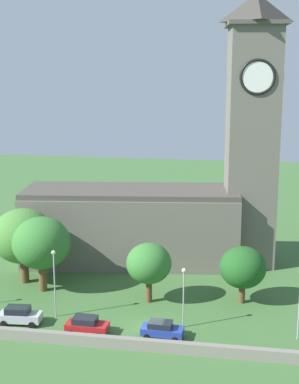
{
  "coord_description": "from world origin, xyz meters",
  "views": [
    {
      "loc": [
        8.82,
        -51.87,
        25.58
      ],
      "look_at": [
        -1.59,
        8.06,
        12.6
      ],
      "focal_mm": 51.92,
      "sensor_mm": 36.0,
      "label": 1
    }
  ],
  "objects_px": {
    "car_silver": "(20,315)",
    "car_red": "(87,325)",
    "church": "(169,196)",
    "tree_riverside_west": "(23,236)",
    "tree_by_tower": "(149,264)",
    "tree_churchyard": "(243,268)",
    "car_blue": "(162,329)",
    "tree_riverside_east": "(41,243)",
    "streetlamp_central": "(184,288)",
    "streetlamp_west_mid": "(54,273)"
  },
  "relations": [
    {
      "from": "car_silver",
      "to": "car_red",
      "type": "distance_m",
      "value": 7.58
    },
    {
      "from": "church",
      "to": "streetlamp_central",
      "type": "height_order",
      "value": "church"
    },
    {
      "from": "car_blue",
      "to": "tree_by_tower",
      "type": "bearing_deg",
      "value": 108.25
    },
    {
      "from": "tree_riverside_east",
      "to": "tree_riverside_west",
      "type": "bearing_deg",
      "value": 145.29
    },
    {
      "from": "streetlamp_west_mid",
      "to": "tree_churchyard",
      "type": "bearing_deg",
      "value": 20.07
    },
    {
      "from": "tree_churchyard",
      "to": "car_blue",
      "type": "bearing_deg",
      "value": -127.73
    },
    {
      "from": "streetlamp_west_mid",
      "to": "tree_churchyard",
      "type": "height_order",
      "value": "streetlamp_west_mid"
    },
    {
      "from": "car_red",
      "to": "streetlamp_west_mid",
      "type": "xyz_separation_m",
      "value": [
        -4.43,
        3.32,
        4.02
      ]
    },
    {
      "from": "tree_riverside_west",
      "to": "tree_by_tower",
      "type": "distance_m",
      "value": 16.77
    },
    {
      "from": "car_silver",
      "to": "tree_by_tower",
      "type": "relative_size",
      "value": 0.65
    },
    {
      "from": "car_silver",
      "to": "streetlamp_west_mid",
      "type": "xyz_separation_m",
      "value": [
        3.09,
        2.37,
        3.97
      ]
    },
    {
      "from": "church",
      "to": "car_blue",
      "type": "bearing_deg",
      "value": -83.87
    },
    {
      "from": "church",
      "to": "tree_churchyard",
      "type": "distance_m",
      "value": 17.13
    },
    {
      "from": "tree_churchyard",
      "to": "car_silver",
      "type": "bearing_deg",
      "value": -157.22
    },
    {
      "from": "church",
      "to": "car_silver",
      "type": "height_order",
      "value": "church"
    },
    {
      "from": "car_blue",
      "to": "tree_churchyard",
      "type": "xyz_separation_m",
      "value": [
        7.71,
        9.96,
        3.38
      ]
    },
    {
      "from": "car_blue",
      "to": "streetlamp_central",
      "type": "bearing_deg",
      "value": 54.32
    },
    {
      "from": "car_silver",
      "to": "tree_riverside_east",
      "type": "height_order",
      "value": "tree_riverside_east"
    },
    {
      "from": "car_blue",
      "to": "streetlamp_west_mid",
      "type": "relative_size",
      "value": 0.57
    },
    {
      "from": "church",
      "to": "tree_churchyard",
      "type": "relative_size",
      "value": 5.38
    },
    {
      "from": "church",
      "to": "car_red",
      "type": "relative_size",
      "value": 8.29
    },
    {
      "from": "car_blue",
      "to": "tree_riverside_west",
      "type": "xyz_separation_m",
      "value": [
        -19.14,
        11.77,
        5.17
      ]
    },
    {
      "from": "church",
      "to": "tree_riverside_west",
      "type": "distance_m",
      "value": 20.27
    },
    {
      "from": "car_silver",
      "to": "tree_riverside_east",
      "type": "bearing_deg",
      "value": 95.27
    },
    {
      "from": "car_red",
      "to": "tree_churchyard",
      "type": "relative_size",
      "value": 0.65
    },
    {
      "from": "streetlamp_west_mid",
      "to": "tree_by_tower",
      "type": "relative_size",
      "value": 1.07
    },
    {
      "from": "tree_churchyard",
      "to": "tree_riverside_east",
      "type": "distance_m",
      "value": 23.69
    },
    {
      "from": "tree_churchyard",
      "to": "tree_riverside_west",
      "type": "relative_size",
      "value": 0.7
    },
    {
      "from": "car_silver",
      "to": "tree_churchyard",
      "type": "distance_m",
      "value": 24.91
    },
    {
      "from": "church",
      "to": "car_silver",
      "type": "xyz_separation_m",
      "value": [
        -12.62,
        -22.36,
        -8.41
      ]
    },
    {
      "from": "tree_riverside_west",
      "to": "tree_by_tower",
      "type": "relative_size",
      "value": 1.36
    },
    {
      "from": "church",
      "to": "car_red",
      "type": "distance_m",
      "value": 25.32
    },
    {
      "from": "car_blue",
      "to": "streetlamp_west_mid",
      "type": "height_order",
      "value": "streetlamp_west_mid"
    },
    {
      "from": "car_silver",
      "to": "car_blue",
      "type": "relative_size",
      "value": 1.06
    },
    {
      "from": "tree_riverside_west",
      "to": "tree_churchyard",
      "type": "bearing_deg",
      "value": -3.85
    },
    {
      "from": "car_blue",
      "to": "tree_by_tower",
      "type": "relative_size",
      "value": 0.61
    },
    {
      "from": "church",
      "to": "tree_churchyard",
      "type": "xyz_separation_m",
      "value": [
        10.15,
        -12.79,
        -5.16
      ]
    },
    {
      "from": "streetlamp_west_mid",
      "to": "car_red",
      "type": "bearing_deg",
      "value": -36.9
    },
    {
      "from": "car_silver",
      "to": "tree_churchyard",
      "type": "bearing_deg",
      "value": 22.78
    },
    {
      "from": "car_silver",
      "to": "tree_riverside_west",
      "type": "xyz_separation_m",
      "value": [
        -4.07,
        11.37,
        5.04
      ]
    },
    {
      "from": "car_blue",
      "to": "tree_riverside_west",
      "type": "distance_m",
      "value": 23.05
    },
    {
      "from": "tree_churchyard",
      "to": "car_red",
      "type": "bearing_deg",
      "value": -145.42
    },
    {
      "from": "car_silver",
      "to": "streetlamp_central",
      "type": "bearing_deg",
      "value": 7.26
    },
    {
      "from": "church",
      "to": "streetlamp_central",
      "type": "bearing_deg",
      "value": -78.04
    },
    {
      "from": "streetlamp_west_mid",
      "to": "car_silver",
      "type": "bearing_deg",
      "value": -142.55
    },
    {
      "from": "car_red",
      "to": "tree_riverside_west",
      "type": "height_order",
      "value": "tree_riverside_west"
    },
    {
      "from": "car_silver",
      "to": "tree_riverside_west",
      "type": "height_order",
      "value": "tree_riverside_west"
    },
    {
      "from": "car_blue",
      "to": "car_silver",
      "type": "bearing_deg",
      "value": 178.47
    },
    {
      "from": "car_blue",
      "to": "church",
      "type": "bearing_deg",
      "value": 96.13
    },
    {
      "from": "tree_riverside_west",
      "to": "tree_by_tower",
      "type": "bearing_deg",
      "value": -11.63
    }
  ]
}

